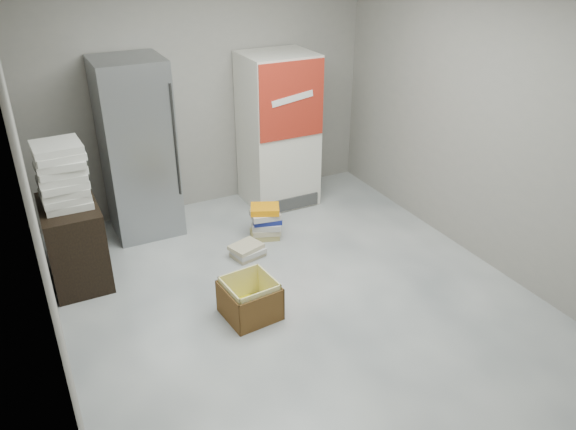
% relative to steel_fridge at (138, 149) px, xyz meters
% --- Properties ---
extents(ground, '(5.00, 5.00, 0.00)m').
position_rel_steel_fridge_xyz_m(ground, '(0.90, -2.13, -0.95)').
color(ground, silver).
rests_on(ground, ground).
extents(room_shell, '(4.04, 5.04, 2.82)m').
position_rel_steel_fridge_xyz_m(room_shell, '(0.90, -2.13, 0.85)').
color(room_shell, gray).
rests_on(room_shell, ground).
extents(steel_fridge, '(0.70, 0.72, 1.90)m').
position_rel_steel_fridge_xyz_m(steel_fridge, '(0.00, 0.00, 0.00)').
color(steel_fridge, '#9FA2A7').
rests_on(steel_fridge, ground).
extents(coke_cooler, '(0.80, 0.73, 1.80)m').
position_rel_steel_fridge_xyz_m(coke_cooler, '(1.65, -0.01, -0.05)').
color(coke_cooler, silver).
rests_on(coke_cooler, ground).
extents(wood_shelf, '(0.50, 0.80, 0.80)m').
position_rel_steel_fridge_xyz_m(wood_shelf, '(-0.83, -0.73, -0.55)').
color(wood_shelf, black).
rests_on(wood_shelf, ground).
extents(supply_box_stack, '(0.45, 0.44, 0.58)m').
position_rel_steel_fridge_xyz_m(supply_box_stack, '(-0.82, -0.73, 0.14)').
color(supply_box_stack, white).
rests_on(supply_box_stack, wood_shelf).
extents(phonebook_stack_main, '(0.39, 0.35, 0.38)m').
position_rel_steel_fridge_xyz_m(phonebook_stack_main, '(1.11, -0.80, -0.76)').
color(phonebook_stack_main, tan).
rests_on(phonebook_stack_main, ground).
extents(phonebook_stack_side, '(0.38, 0.33, 0.14)m').
position_rel_steel_fridge_xyz_m(phonebook_stack_side, '(0.77, -1.08, -0.88)').
color(phonebook_stack_side, '#C3B590').
rests_on(phonebook_stack_side, ground).
extents(cardboard_box, '(0.48, 0.48, 0.36)m').
position_rel_steel_fridge_xyz_m(cardboard_box, '(0.41, -2.00, -0.80)').
color(cardboard_box, gold).
rests_on(cardboard_box, ground).
extents(bucket_lid, '(0.29, 0.29, 0.07)m').
position_rel_steel_fridge_xyz_m(bucket_lid, '(0.42, -1.93, -0.91)').
color(bucket_lid, yellow).
rests_on(bucket_lid, ground).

